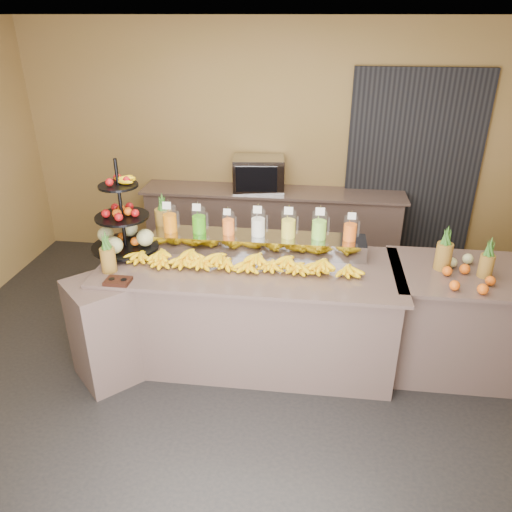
% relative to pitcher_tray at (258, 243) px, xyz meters
% --- Properties ---
extents(ground, '(6.00, 6.00, 0.00)m').
position_rel_pitcher_tray_xyz_m(ground, '(-0.03, -0.58, -1.01)').
color(ground, black).
rests_on(ground, ground).
extents(room_envelope, '(6.04, 5.02, 2.82)m').
position_rel_pitcher_tray_xyz_m(room_envelope, '(0.16, 0.21, 0.87)').
color(room_envelope, olive).
rests_on(room_envelope, ground).
extents(buffet_counter, '(2.75, 1.25, 0.93)m').
position_rel_pitcher_tray_xyz_m(buffet_counter, '(-0.15, -0.32, -0.54)').
color(buffet_counter, gray).
rests_on(buffet_counter, ground).
extents(right_counter, '(1.08, 0.88, 0.93)m').
position_rel_pitcher_tray_xyz_m(right_counter, '(1.67, -0.18, -0.54)').
color(right_counter, gray).
rests_on(right_counter, ground).
extents(back_ledge, '(3.10, 0.55, 0.93)m').
position_rel_pitcher_tray_xyz_m(back_ledge, '(-0.03, 1.67, -0.54)').
color(back_ledge, gray).
rests_on(back_ledge, ground).
extents(pitcher_tray, '(1.85, 0.30, 0.15)m').
position_rel_pitcher_tray_xyz_m(pitcher_tray, '(0.00, 0.00, 0.00)').
color(pitcher_tray, gray).
rests_on(pitcher_tray, buffet_counter).
extents(juice_pitcher_orange_a, '(0.12, 0.13, 0.30)m').
position_rel_pitcher_tray_xyz_m(juice_pitcher_orange_a, '(-0.78, -0.00, 0.18)').
color(juice_pitcher_orange_a, silver).
rests_on(juice_pitcher_orange_a, pitcher_tray).
extents(juice_pitcher_green, '(0.12, 0.13, 0.30)m').
position_rel_pitcher_tray_xyz_m(juice_pitcher_green, '(-0.52, -0.00, 0.18)').
color(juice_pitcher_green, silver).
rests_on(juice_pitcher_green, pitcher_tray).
extents(juice_pitcher_orange_b, '(0.11, 0.11, 0.26)m').
position_rel_pitcher_tray_xyz_m(juice_pitcher_orange_b, '(-0.26, -0.00, 0.16)').
color(juice_pitcher_orange_b, silver).
rests_on(juice_pitcher_orange_b, pitcher_tray).
extents(juice_pitcher_milk, '(0.12, 0.13, 0.30)m').
position_rel_pitcher_tray_xyz_m(juice_pitcher_milk, '(-0.00, -0.00, 0.18)').
color(juice_pitcher_milk, silver).
rests_on(juice_pitcher_milk, pitcher_tray).
extents(juice_pitcher_lemon, '(0.13, 0.13, 0.30)m').
position_rel_pitcher_tray_xyz_m(juice_pitcher_lemon, '(0.26, -0.00, 0.18)').
color(juice_pitcher_lemon, silver).
rests_on(juice_pitcher_lemon, pitcher_tray).
extents(juice_pitcher_lime, '(0.13, 0.13, 0.31)m').
position_rel_pitcher_tray_xyz_m(juice_pitcher_lime, '(0.52, -0.00, 0.18)').
color(juice_pitcher_lime, silver).
rests_on(juice_pitcher_lime, pitcher_tray).
extents(juice_pitcher_orange_c, '(0.11, 0.12, 0.28)m').
position_rel_pitcher_tray_xyz_m(juice_pitcher_orange_c, '(0.78, -0.00, 0.17)').
color(juice_pitcher_orange_c, silver).
rests_on(juice_pitcher_orange_c, pitcher_tray).
extents(banana_heap, '(1.95, 0.18, 0.16)m').
position_rel_pitcher_tray_xyz_m(banana_heap, '(-0.12, -0.31, -0.01)').
color(banana_heap, '#EEAA0B').
rests_on(banana_heap, buffet_counter).
extents(fruit_stand, '(0.69, 0.69, 0.83)m').
position_rel_pitcher_tray_xyz_m(fruit_stand, '(-1.12, -0.14, 0.14)').
color(fruit_stand, black).
rests_on(fruit_stand, buffet_counter).
extents(condiment_caddy, '(0.20, 0.15, 0.03)m').
position_rel_pitcher_tray_xyz_m(condiment_caddy, '(-1.01, -0.70, -0.06)').
color(condiment_caddy, black).
rests_on(condiment_caddy, buffet_counter).
extents(pineapple_left_a, '(0.12, 0.12, 0.36)m').
position_rel_pitcher_tray_xyz_m(pineapple_left_a, '(-1.15, -0.52, 0.06)').
color(pineapple_left_a, brown).
rests_on(pineapple_left_a, buffet_counter).
extents(pineapple_left_b, '(0.15, 0.15, 0.45)m').
position_rel_pitcher_tray_xyz_m(pineapple_left_b, '(-0.89, 0.16, 0.10)').
color(pineapple_left_b, brown).
rests_on(pineapple_left_b, buffet_counter).
extents(right_fruit_pile, '(0.43, 0.41, 0.23)m').
position_rel_pitcher_tray_xyz_m(right_fruit_pile, '(1.67, -0.29, -0.00)').
color(right_fruit_pile, brown).
rests_on(right_fruit_pile, right_counter).
extents(oven_warmer, '(0.63, 0.47, 0.39)m').
position_rel_pitcher_tray_xyz_m(oven_warmer, '(-0.20, 1.67, 0.12)').
color(oven_warmer, gray).
rests_on(oven_warmer, back_ledge).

